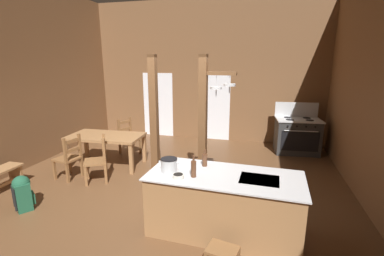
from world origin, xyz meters
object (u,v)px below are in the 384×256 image
ladderback_chair_by_post (69,158)px  bottle_tall_on_counter (194,168)px  stockpot_on_counter (169,165)px  mixing_bowl_on_counter (178,176)px  backpack (22,192)px  ladderback_chair_at_table_end (128,137)px  bottle_short_on_counter (205,159)px  kitchen_island (224,204)px  stove_range (297,135)px  dining_table (106,139)px  ladderback_chair_near_window (98,160)px

ladderback_chair_by_post → bottle_tall_on_counter: (3.01, -1.20, 0.56)m
ladderback_chair_by_post → stockpot_on_counter: (2.62, -1.12, 0.54)m
bottle_tall_on_counter → ladderback_chair_by_post: bearing=158.3°
ladderback_chair_by_post → mixing_bowl_on_counter: 3.14m
backpack → stockpot_on_counter: bearing=3.3°
ladderback_chair_at_table_end → bottle_short_on_counter: bearing=-44.3°
kitchen_island → stove_range: 4.27m
dining_table → stockpot_on_counter: (2.28, -2.00, 0.34)m
ladderback_chair_by_post → bottle_short_on_counter: size_ratio=3.63×
backpack → dining_table: bearing=82.6°
kitchen_island → ladderback_chair_at_table_end: size_ratio=2.31×
dining_table → bottle_short_on_counter: bottle_short_on_counter is taller
backpack → stockpot_on_counter: size_ratio=1.92×
kitchen_island → mixing_bowl_on_counter: bearing=-156.3°
stove_range → stockpot_on_counter: (-2.20, -4.12, 0.51)m
ladderback_chair_near_window → mixing_bowl_on_counter: (2.15, -1.34, 0.47)m
mixing_bowl_on_counter → kitchen_island: bearing=23.7°
dining_table → bottle_short_on_counter: bearing=-31.3°
ladderback_chair_near_window → bottle_short_on_counter: bearing=-18.7°
ladderback_chair_at_table_end → bottle_tall_on_counter: (2.56, -2.98, 0.56)m
kitchen_island → ladderback_chair_at_table_end: bearing=136.5°
kitchen_island → ladderback_chair_near_window: (-2.75, 1.08, 0.01)m
bottle_short_on_counter → bottle_tall_on_counter: bearing=-98.8°
stockpot_on_counter → bottle_tall_on_counter: bottle_tall_on_counter is taller
stockpot_on_counter → bottle_tall_on_counter: 0.39m
stockpot_on_counter → ladderback_chair_by_post: bearing=157.0°
ladderback_chair_at_table_end → bottle_tall_on_counter: bearing=-49.4°
ladderback_chair_near_window → ladderback_chair_by_post: same height
stockpot_on_counter → kitchen_island: bearing=5.7°
stove_range → kitchen_island: bearing=-109.2°
ladderback_chair_near_window → stockpot_on_counter: 2.34m
ladderback_chair_near_window → backpack: (-0.59, -1.30, -0.14)m
kitchen_island → backpack: size_ratio=3.68×
ladderback_chair_near_window → ladderback_chair_at_table_end: size_ratio=1.00×
stove_range → ladderback_chair_near_window: (-4.16, -2.96, -0.03)m
ladderback_chair_near_window → stockpot_on_counter: size_ratio=3.06×
bottle_tall_on_counter → bottle_short_on_counter: bottle_tall_on_counter is taller
backpack → ladderback_chair_at_table_end: bearing=82.9°
dining_table → stockpot_on_counter: stockpot_on_counter is taller
kitchen_island → dining_table: size_ratio=1.26×
bottle_tall_on_counter → kitchen_island: bearing=21.9°
dining_table → bottle_short_on_counter: size_ratio=6.67×
ladderback_chair_by_post → ladderback_chair_at_table_end: 1.84m
kitchen_island → bottle_short_on_counter: (-0.34, 0.26, 0.55)m
ladderback_chair_near_window → bottle_short_on_counter: (2.41, -0.82, 0.54)m
ladderback_chair_near_window → ladderback_chair_at_table_end: (-0.21, 1.74, 0.00)m
dining_table → ladderback_chair_by_post: bearing=-111.6°
backpack → bottle_tall_on_counter: size_ratio=1.94×
dining_table → bottle_tall_on_counter: (2.66, -2.08, 0.36)m
stockpot_on_counter → mixing_bowl_on_counter: (0.19, -0.18, -0.07)m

